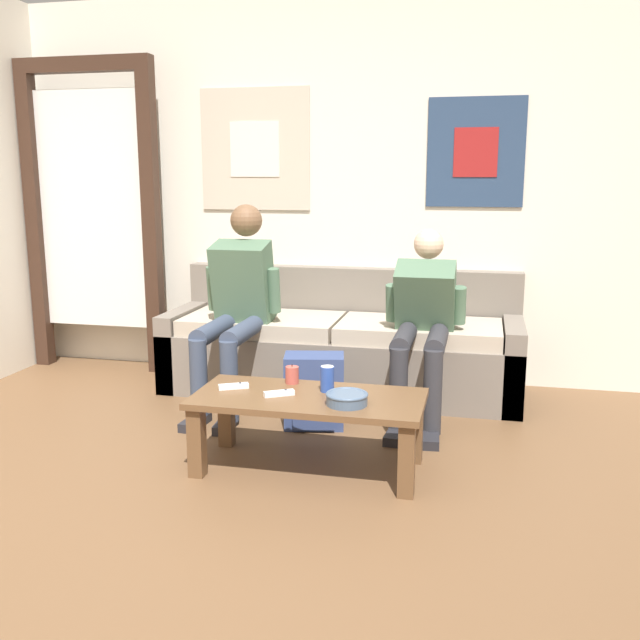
% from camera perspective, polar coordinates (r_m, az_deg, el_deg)
% --- Properties ---
extents(ground_plane, '(18.00, 18.00, 0.00)m').
position_cam_1_polar(ground_plane, '(2.78, -10.75, -18.22)').
color(ground_plane, brown).
extents(wall_back, '(10.00, 0.07, 2.55)m').
position_cam_1_polar(wall_back, '(4.87, 0.96, 10.40)').
color(wall_back, silver).
rests_on(wall_back, ground_plane).
extents(door_frame, '(1.00, 0.10, 2.15)m').
position_cam_1_polar(door_frame, '(5.28, -17.81, 9.10)').
color(door_frame, '#382319').
rests_on(door_frame, ground_plane).
extents(couch, '(2.25, 0.74, 0.76)m').
position_cam_1_polar(couch, '(4.61, 1.77, -2.32)').
color(couch, '#70665B').
rests_on(couch, ground_plane).
extents(coffee_table, '(1.08, 0.50, 0.36)m').
position_cam_1_polar(coffee_table, '(3.36, -0.92, -7.16)').
color(coffee_table, brown).
rests_on(coffee_table, ground_plane).
extents(person_seated_adult, '(0.47, 0.90, 1.20)m').
position_cam_1_polar(person_seated_adult, '(4.30, -6.68, 1.65)').
color(person_seated_adult, '#384256').
rests_on(person_seated_adult, ground_plane).
extents(person_seated_teen, '(0.47, 0.91, 1.06)m').
position_cam_1_polar(person_seated_teen, '(4.09, 8.25, 0.17)').
color(person_seated_teen, '#2D2D33').
rests_on(person_seated_teen, ground_plane).
extents(backpack, '(0.36, 0.28, 0.41)m').
position_cam_1_polar(backpack, '(3.94, -0.47, -5.85)').
color(backpack, navy).
rests_on(backpack, ground_plane).
extents(ceramic_bowl, '(0.19, 0.19, 0.06)m').
position_cam_1_polar(ceramic_bowl, '(3.21, 2.17, -6.25)').
color(ceramic_bowl, '#475B75').
rests_on(ceramic_bowl, coffee_table).
extents(pillar_candle, '(0.07, 0.07, 0.10)m').
position_cam_1_polar(pillar_candle, '(3.53, -2.25, -4.41)').
color(pillar_candle, '#B24C42').
rests_on(pillar_candle, coffee_table).
extents(drink_can_blue, '(0.07, 0.07, 0.12)m').
position_cam_1_polar(drink_can_blue, '(3.39, 0.59, -4.73)').
color(drink_can_blue, '#28479E').
rests_on(drink_can_blue, coffee_table).
extents(game_controller_near_left, '(0.14, 0.10, 0.03)m').
position_cam_1_polar(game_controller_near_left, '(3.34, -3.29, -5.88)').
color(game_controller_near_left, white).
rests_on(game_controller_near_left, coffee_table).
extents(game_controller_near_right, '(0.14, 0.10, 0.03)m').
position_cam_1_polar(game_controller_near_right, '(3.47, -6.93, -5.29)').
color(game_controller_near_right, white).
rests_on(game_controller_near_right, coffee_table).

